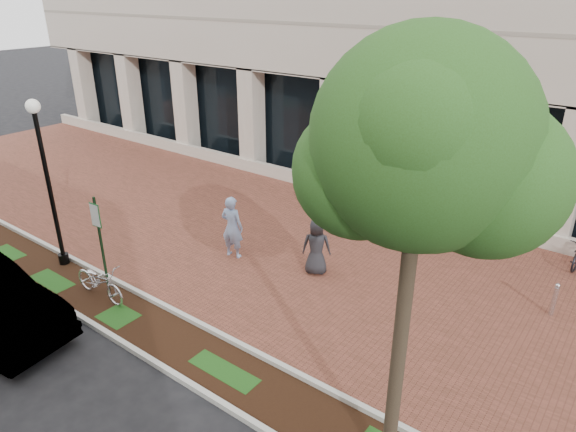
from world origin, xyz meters
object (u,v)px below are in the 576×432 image
Objects in this scene: locked_bicycle at (100,281)px; bollard at (554,299)px; pedestrian_left at (232,227)px; lamppost at (47,176)px; pedestrian_mid at (334,205)px; parking_sign at (99,234)px; pedestrian_right at (316,246)px; street_tree at (425,155)px.

locked_bicycle reaches higher than bollard.
pedestrian_left is 2.12× the size of bollard.
pedestrian_mid is (4.89, 6.49, -1.77)m from lamppost.
lamppost is (-2.23, 0.13, 0.97)m from parking_sign.
lamppost is 2.61× the size of locked_bicycle.
pedestrian_mid is at bearing -96.14° from pedestrian_right.
pedestrian_left is at bearing 151.49° from street_tree.
pedestrian_right is (3.76, 4.00, -0.85)m from parking_sign.
pedestrian_left is at bearing -18.84° from locked_bicycle.
pedestrian_right is 5.89m from bollard.
street_tree is 4.30× the size of pedestrian_right.
bollard is (1.17, 6.12, -4.86)m from street_tree.
pedestrian_mid is (-5.55, 7.03, -4.46)m from street_tree.
lamppost reaches higher than parking_sign.
street_tree is at bearing -91.75° from locked_bicycle.
parking_sign is 0.56× the size of lamppost.
street_tree is (8.21, -0.41, 3.65)m from parking_sign.
pedestrian_right is at bearing 43.01° from parking_sign.
locked_bicycle is (0.13, -0.28, -1.18)m from parking_sign.
pedestrian_mid is (2.66, 6.62, -0.80)m from parking_sign.
bollard is at bearing -57.90° from locked_bicycle.
lamppost is 5.07m from pedestrian_left.
pedestrian_right is (1.10, -2.62, -0.04)m from pedestrian_mid.
lamppost is 3.22m from locked_bicycle.
parking_sign reaches higher than bollard.
bollard is at bearing 25.68° from lamppost.
locked_bicycle is 11.03m from bollard.
street_tree is at bearing -6.61° from parking_sign.
bollard is at bearing 27.60° from parking_sign.
street_tree is 4.07× the size of pedestrian_mid.
parking_sign is 5.55m from pedestrian_right.
parking_sign is 9.00m from street_tree.
street_tree is at bearing -100.82° from bollard.
pedestrian_mid is at bearing -122.82° from pedestrian_left.
parking_sign is 2.98× the size of bollard.
parking_sign is 11.05m from bollard.
parking_sign is 0.38× the size of street_tree.
parking_sign reaches higher than pedestrian_mid.
locked_bicycle is at bearing -9.79° from lamppost.
street_tree is at bearing -2.95° from lamppost.
street_tree reaches higher than pedestrian_right.
parking_sign is 1.47× the size of locked_bicycle.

